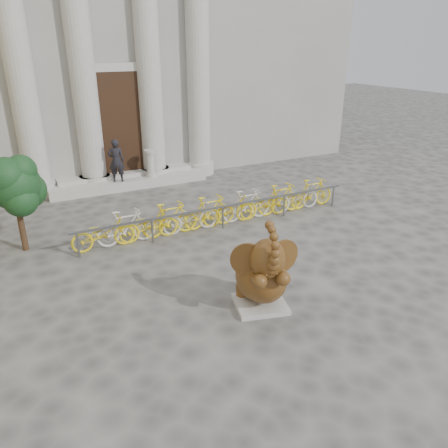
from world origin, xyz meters
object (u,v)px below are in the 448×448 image
bike_rack (219,210)px  pedestrian (116,161)px  tree (15,186)px  elephant_statue (262,275)px

bike_rack → pedestrian: pedestrian is taller
pedestrian → tree: bearing=64.8°
elephant_statue → bike_rack: (1.21, 4.38, -0.26)m
bike_rack → pedestrian: size_ratio=5.55×
elephant_statue → tree: (-4.16, 5.26, 1.05)m
tree → pedestrian: tree is taller
elephant_statue → tree: tree is taller
bike_rack → tree: size_ratio=3.39×
elephant_statue → bike_rack: 4.55m
elephant_statue → bike_rack: bearing=89.8°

